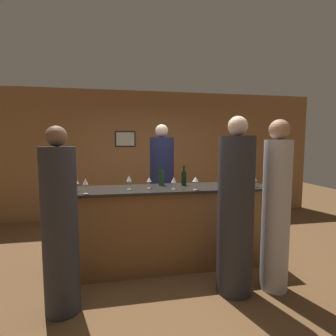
{
  "coord_description": "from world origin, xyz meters",
  "views": [
    {
      "loc": [
        -0.64,
        -3.39,
        1.68
      ],
      "look_at": [
        0.03,
        0.1,
        1.33
      ],
      "focal_mm": 28.0,
      "sensor_mm": 36.0,
      "label": 1
    }
  ],
  "objects_px": {
    "bartender": "(162,188)",
    "guest_2": "(276,211)",
    "guest_1": "(60,228)",
    "ice_bucket": "(246,177)",
    "wine_bottle_0": "(184,178)",
    "guest_0": "(236,213)",
    "wine_bottle_1": "(161,177)"
  },
  "relations": [
    {
      "from": "bartender",
      "to": "guest_2",
      "type": "distance_m",
      "value": 1.95
    },
    {
      "from": "bartender",
      "to": "guest_2",
      "type": "bearing_deg",
      "value": 121.37
    },
    {
      "from": "guest_2",
      "to": "bartender",
      "type": "bearing_deg",
      "value": 121.37
    },
    {
      "from": "guest_1",
      "to": "ice_bucket",
      "type": "bearing_deg",
      "value": 19.56
    },
    {
      "from": "guest_1",
      "to": "wine_bottle_0",
      "type": "relative_size",
      "value": 6.61
    },
    {
      "from": "bartender",
      "to": "wine_bottle_0",
      "type": "distance_m",
      "value": 0.82
    },
    {
      "from": "guest_1",
      "to": "guest_2",
      "type": "distance_m",
      "value": 2.29
    },
    {
      "from": "guest_0",
      "to": "wine_bottle_1",
      "type": "distance_m",
      "value": 1.2
    },
    {
      "from": "guest_2",
      "to": "wine_bottle_0",
      "type": "distance_m",
      "value": 1.27
    },
    {
      "from": "wine_bottle_0",
      "to": "wine_bottle_1",
      "type": "bearing_deg",
      "value": 167.31
    },
    {
      "from": "wine_bottle_0",
      "to": "wine_bottle_1",
      "type": "distance_m",
      "value": 0.32
    },
    {
      "from": "guest_1",
      "to": "wine_bottle_1",
      "type": "distance_m",
      "value": 1.54
    },
    {
      "from": "guest_1",
      "to": "guest_2",
      "type": "height_order",
      "value": "guest_2"
    },
    {
      "from": "bartender",
      "to": "wine_bottle_0",
      "type": "bearing_deg",
      "value": 104.03
    },
    {
      "from": "guest_2",
      "to": "wine_bottle_1",
      "type": "xyz_separation_m",
      "value": [
        -1.14,
        0.99,
        0.27
      ]
    },
    {
      "from": "bartender",
      "to": "ice_bucket",
      "type": "bearing_deg",
      "value": 143.43
    },
    {
      "from": "guest_2",
      "to": "wine_bottle_0",
      "type": "height_order",
      "value": "guest_2"
    },
    {
      "from": "guest_0",
      "to": "wine_bottle_0",
      "type": "relative_size",
      "value": 7.05
    },
    {
      "from": "bartender",
      "to": "guest_0",
      "type": "distance_m",
      "value": 1.72
    },
    {
      "from": "bartender",
      "to": "guest_0",
      "type": "xyz_separation_m",
      "value": [
        0.55,
        -1.64,
        -0.01
      ]
    },
    {
      "from": "bartender",
      "to": "guest_2",
      "type": "height_order",
      "value": "bartender"
    },
    {
      "from": "wine_bottle_0",
      "to": "wine_bottle_1",
      "type": "height_order",
      "value": "wine_bottle_1"
    },
    {
      "from": "ice_bucket",
      "to": "guest_1",
      "type": "bearing_deg",
      "value": -160.44
    },
    {
      "from": "bartender",
      "to": "guest_1",
      "type": "bearing_deg",
      "value": 52.24
    },
    {
      "from": "bartender",
      "to": "ice_bucket",
      "type": "height_order",
      "value": "bartender"
    },
    {
      "from": "guest_1",
      "to": "ice_bucket",
      "type": "xyz_separation_m",
      "value": [
        2.36,
        0.84,
        0.32
      ]
    },
    {
      "from": "bartender",
      "to": "wine_bottle_0",
      "type": "relative_size",
      "value": 7.1
    },
    {
      "from": "guest_1",
      "to": "guest_0",
      "type": "bearing_deg",
      "value": 0.31
    },
    {
      "from": "bartender",
      "to": "guest_0",
      "type": "height_order",
      "value": "bartender"
    },
    {
      "from": "guest_0",
      "to": "wine_bottle_0",
      "type": "height_order",
      "value": "guest_0"
    },
    {
      "from": "guest_1",
      "to": "ice_bucket",
      "type": "relative_size",
      "value": 9.41
    },
    {
      "from": "guest_1",
      "to": "wine_bottle_0",
      "type": "xyz_separation_m",
      "value": [
        1.46,
        0.9,
        0.33
      ]
    }
  ]
}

